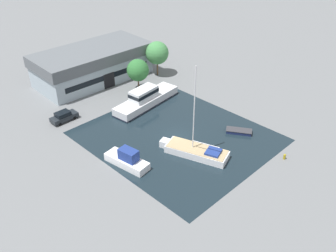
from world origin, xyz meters
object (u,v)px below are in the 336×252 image
Objects in this scene: quay_tree_by_water at (157,53)px; motor_cruiser at (146,99)px; small_dinghy at (239,131)px; parked_car at (64,116)px; sailboat_moored at (196,151)px; quay_tree_near_building at (138,70)px; warehouse_building at (93,64)px; cabin_boat at (127,160)px.

quay_tree_by_water reaches higher than motor_cruiser.
quay_tree_by_water reaches higher than small_dinghy.
parked_car is 22.79m from sailboat_moored.
quay_tree_near_building is at bearing 60.78° from small_dinghy.
sailboat_moored reaches higher than motor_cruiser.
warehouse_building is at bearing 107.74° from quay_tree_near_building.
sailboat_moored is 9.09m from small_dinghy.
quay_tree_near_building is 0.43× the size of motor_cruiser.
warehouse_building reaches higher than small_dinghy.
warehouse_building reaches higher than motor_cruiser.
parked_car is (-16.06, -0.01, -3.13)m from quay_tree_near_building.
quay_tree_near_building is 0.89× the size of cabin_boat.
warehouse_building reaches higher than quay_tree_near_building.
quay_tree_near_building is 22.95m from sailboat_moored.
motor_cruiser is at bearing 66.96° from parked_car.
cabin_boat is at bearing 129.15° from small_dinghy.
sailboat_moored reaches higher than quay_tree_near_building.
cabin_boat is at bearing 123.03° from motor_cruiser.
parked_car reaches higher than small_dinghy.
cabin_boat is at bearing -141.36° from quay_tree_by_water.
small_dinghy is at bearing -80.61° from warehouse_building.
sailboat_moored reaches higher than cabin_boat.
sailboat_moored reaches higher than parked_car.
warehouse_building is at bearing -6.34° from motor_cruiser.
quay_tree_by_water is 23.73m from parked_car.
quay_tree_by_water is 13.43m from motor_cruiser.
quay_tree_by_water is 30.32m from cabin_boat.
sailboat_moored is at bearing -38.99° from cabin_boat.
sailboat_moored is at bearing 141.89° from small_dinghy.
quay_tree_by_water is 1.03× the size of cabin_boat.
parked_car is at bearing 91.77° from sailboat_moored.
warehouse_building reaches higher than cabin_boat.
parked_car is at bearing 60.78° from motor_cruiser.
quay_tree_by_water reaches higher than quay_tree_near_building.
quay_tree_by_water reaches higher than cabin_boat.
cabin_boat reaches higher than small_dinghy.
warehouse_building is 31.55m from sailboat_moored.
cabin_boat is (-13.19, -10.90, -0.27)m from motor_cruiser.
quay_tree_by_water is at bearing 38.29° from sailboat_moored.
cabin_boat is (-13.14, -26.13, -2.27)m from warehouse_building.
quay_tree_near_building is 1.36× the size of parked_car.
motor_cruiser is (-3.08, -5.43, -2.76)m from quay_tree_near_building.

